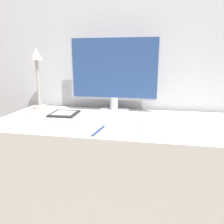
% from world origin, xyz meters
% --- Properties ---
extents(wall_back, '(3.60, 0.05, 2.40)m').
position_xyz_m(wall_back, '(0.00, 0.58, 1.20)').
color(wall_back, silver).
rests_on(wall_back, ground_plane).
extents(desk, '(1.42, 0.59, 0.72)m').
position_xyz_m(desk, '(0.00, 0.23, 0.36)').
color(desk, silver).
rests_on(desk, ground_plane).
extents(monitor, '(0.56, 0.11, 0.46)m').
position_xyz_m(monitor, '(-0.09, 0.44, 0.97)').
color(monitor, silver).
rests_on(monitor, desk).
extents(keyboard, '(0.27, 0.12, 0.01)m').
position_xyz_m(keyboard, '(0.23, 0.13, 0.73)').
color(keyboard, silver).
rests_on(keyboard, desk).
extents(laptop, '(0.35, 0.28, 0.02)m').
position_xyz_m(laptop, '(-0.35, 0.22, 0.73)').
color(laptop, silver).
rests_on(laptop, desk).
extents(ereader, '(0.15, 0.16, 0.01)m').
position_xyz_m(ereader, '(-0.35, 0.23, 0.75)').
color(ereader, black).
rests_on(ereader, laptop).
extents(desk_lamp, '(0.09, 0.09, 0.40)m').
position_xyz_m(desk_lamp, '(-0.60, 0.43, 0.99)').
color(desk_lamp, '#BCB7AD').
rests_on(desk_lamp, desk).
extents(pen, '(0.03, 0.14, 0.01)m').
position_xyz_m(pen, '(-0.09, 0.03, 0.73)').
color(pen, navy).
rests_on(pen, desk).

